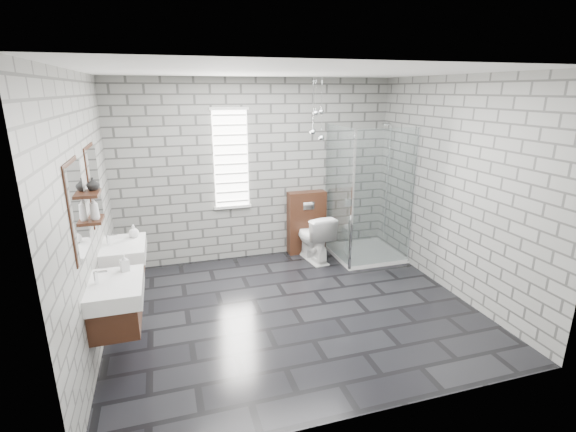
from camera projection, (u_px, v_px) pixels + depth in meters
name	position (u px, v px, depth m)	size (l,w,h in m)	color
floor	(293.00, 309.00, 5.02)	(4.20, 3.60, 0.02)	black
ceiling	(294.00, 71.00, 4.23)	(4.20, 3.60, 0.02)	white
wall_back	(257.00, 171.00, 6.28)	(4.20, 0.02, 2.70)	gray
wall_front	(371.00, 262.00, 2.96)	(4.20, 0.02, 2.70)	gray
wall_left	(87.00, 216.00, 4.03)	(0.02, 3.60, 2.70)	gray
wall_right	(455.00, 188.00, 5.21)	(0.02, 3.60, 2.70)	gray
vanity_left	(112.00, 292.00, 3.81)	(0.47, 0.70, 1.57)	#432314
vanity_right	(120.00, 252.00, 4.75)	(0.47, 0.70, 1.57)	#432314
shelf_lower	(95.00, 220.00, 4.02)	(0.14, 0.30, 0.03)	#432314
shelf_upper	(92.00, 194.00, 3.94)	(0.14, 0.30, 0.03)	#432314
window	(231.00, 159.00, 6.08)	(0.56, 0.05, 1.48)	white
cistern_panel	(306.00, 222.00, 6.63)	(0.60, 0.20, 1.00)	#432314
flush_plate	(309.00, 206.00, 6.45)	(0.18, 0.01, 0.12)	silver
shower_enclosure	(364.00, 228.00, 6.37)	(1.00, 1.00, 2.03)	white
pendant_cluster	(317.00, 124.00, 5.89)	(0.25, 0.19, 0.88)	silver
toilet	(314.00, 237.00, 6.35)	(0.41, 0.72, 0.74)	white
soap_bottle_a	(124.00, 262.00, 4.00)	(0.08, 0.08, 0.17)	#B2B2B2
soap_bottle_b	(134.00, 231.00, 4.91)	(0.12, 0.12, 0.15)	#B2B2B2
soap_bottle_c	(94.00, 208.00, 3.95)	(0.09, 0.09, 0.22)	#B2B2B2
vase	(93.00, 184.00, 4.00)	(0.12, 0.12, 0.12)	#B2B2B2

